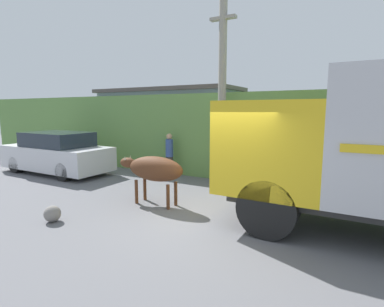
% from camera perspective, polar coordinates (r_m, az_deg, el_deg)
% --- Properties ---
extents(ground_plane, '(60.00, 60.00, 0.00)m').
position_cam_1_polar(ground_plane, '(6.91, 5.52, -13.32)').
color(ground_plane, slate).
extents(hillside_embankment, '(32.00, 5.55, 3.15)m').
position_cam_1_polar(hillside_embankment, '(12.93, 17.90, 3.61)').
color(hillside_embankment, '#608C47').
rests_on(hillside_embankment, ground_plane).
extents(building_backdrop, '(6.55, 2.70, 3.48)m').
position_cam_1_polar(building_backdrop, '(13.70, -4.65, 4.96)').
color(building_backdrop, '#99ADB7').
rests_on(building_backdrop, ground_plane).
extents(brown_cow, '(2.05, 0.67, 1.32)m').
position_cam_1_polar(brown_cow, '(8.09, -7.27, -2.95)').
color(brown_cow, '#512D19').
rests_on(brown_cow, ground_plane).
extents(parked_suv, '(4.76, 1.88, 1.66)m').
position_cam_1_polar(parked_suv, '(13.29, -24.42, 0.03)').
color(parked_suv, silver).
rests_on(parked_suv, ground_plane).
extents(pedestrian_on_hill, '(0.37, 0.37, 1.66)m').
position_cam_1_polar(pedestrian_on_hill, '(11.46, -4.32, 0.19)').
color(pedestrian_on_hill, '#38332D').
rests_on(pedestrian_on_hill, ground_plane).
extents(utility_pole, '(0.90, 0.27, 6.28)m').
position_cam_1_polar(utility_pole, '(10.41, 5.77, 12.08)').
color(utility_pole, gray).
rests_on(utility_pole, ground_plane).
extents(roadside_rock, '(0.38, 0.38, 0.38)m').
position_cam_1_polar(roadside_rock, '(7.67, -25.06, -10.36)').
color(roadside_rock, gray).
rests_on(roadside_rock, ground_plane).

